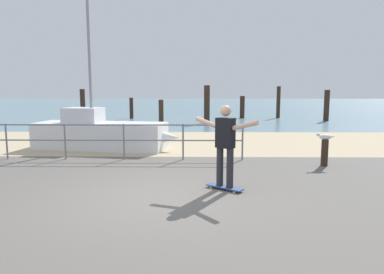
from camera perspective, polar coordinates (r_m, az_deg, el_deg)
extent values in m
cube|color=#605B56|center=(5.91, -7.31, -12.75)|extent=(24.00, 10.00, 0.04)
cube|color=tan|center=(13.65, -2.55, -0.84)|extent=(24.00, 6.00, 0.04)
cube|color=slate|center=(41.53, -0.24, 5.06)|extent=(72.00, 50.00, 0.04)
cylinder|color=slate|center=(11.58, -27.55, -0.69)|extent=(0.05, 0.05, 1.05)
cylinder|color=slate|center=(10.88, -19.65, -0.75)|extent=(0.05, 0.05, 1.05)
cylinder|color=slate|center=(10.40, -10.84, -0.81)|extent=(0.05, 0.05, 1.05)
cylinder|color=slate|center=(10.20, -1.44, -0.84)|extent=(0.05, 0.05, 1.05)
cylinder|color=slate|center=(10.27, 8.09, -0.86)|extent=(0.05, 0.05, 1.05)
cylinder|color=slate|center=(10.55, -15.44, 1.88)|extent=(8.50, 0.04, 0.04)
cylinder|color=slate|center=(10.60, -15.35, -0.50)|extent=(8.50, 0.04, 0.04)
cube|color=silver|center=(12.49, -14.40, 0.18)|extent=(4.57, 2.08, 0.90)
cone|color=silver|center=(11.76, -4.59, -0.06)|extent=(1.21, 0.93, 0.77)
cylinder|color=gray|center=(12.57, -16.15, 13.27)|extent=(0.10, 0.10, 4.83)
cube|color=silver|center=(12.68, -16.99, 3.38)|extent=(1.33, 1.08, 0.50)
cube|color=#334C8C|center=(7.34, 5.24, -7.98)|extent=(0.76, 0.64, 0.02)
cylinder|color=orange|center=(7.27, 7.46, -8.51)|extent=(0.07, 0.06, 0.06)
cylinder|color=orange|center=(7.14, 6.80, -8.81)|extent=(0.07, 0.06, 0.06)
cylinder|color=orange|center=(7.56, 3.77, -7.82)|extent=(0.07, 0.06, 0.06)
cylinder|color=orange|center=(7.43, 3.07, -8.09)|extent=(0.07, 0.06, 0.06)
cylinder|color=#26262B|center=(7.17, 6.09, -4.97)|extent=(0.14, 0.14, 0.80)
cylinder|color=#26262B|center=(7.30, 4.49, -4.72)|extent=(0.14, 0.14, 0.80)
cube|color=black|center=(7.11, 5.36, 0.66)|extent=(0.41, 0.38, 0.60)
sphere|color=tan|center=(7.07, 5.40, 4.20)|extent=(0.22, 0.22, 0.22)
cylinder|color=tan|center=(6.86, 8.51, 1.85)|extent=(0.50, 0.41, 0.23)
cylinder|color=tan|center=(7.34, 2.44, 2.32)|extent=(0.50, 0.41, 0.23)
cylinder|color=#332319|center=(10.04, 20.46, -2.44)|extent=(0.18, 0.18, 0.72)
ellipsoid|color=white|center=(9.97, 20.58, 0.00)|extent=(0.32, 0.14, 0.14)
sphere|color=white|center=(9.90, 19.55, 0.35)|extent=(0.09, 0.09, 0.09)
cone|color=gold|center=(9.89, 19.28, 0.35)|extent=(0.05, 0.02, 0.02)
cube|color=slate|center=(10.02, 21.44, 0.05)|extent=(0.12, 0.08, 0.02)
cylinder|color=#332319|center=(22.50, -17.08, 4.81)|extent=(0.30, 0.30, 1.99)
cylinder|color=#332319|center=(24.24, -9.67, 4.56)|extent=(0.25, 0.25, 1.41)
cylinder|color=#332319|center=(19.09, -4.97, 3.81)|extent=(0.26, 0.26, 1.43)
cylinder|color=#332319|center=(20.84, 2.40, 5.24)|extent=(0.34, 0.34, 2.21)
cylinder|color=#332319|center=(24.43, 8.04, 4.75)|extent=(0.32, 0.32, 1.51)
cylinder|color=#332319|center=(25.09, 13.66, 5.43)|extent=(0.26, 0.26, 2.16)
cylinder|color=#332319|center=(23.66, 20.74, 4.73)|extent=(0.33, 0.33, 1.94)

